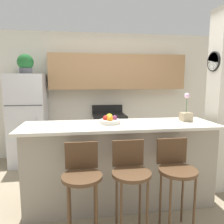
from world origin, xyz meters
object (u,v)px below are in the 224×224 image
object	(u,v)px
bar_stool_right	(176,171)
trash_bin	(58,156)
refrigerator	(29,120)
orchid_vase	(186,114)
stove_range	(109,136)
potted_plant_on_fridge	(25,64)
bar_stool_left	(82,177)
fruit_bowl	(110,120)
bar_stool_mid	(131,174)

from	to	relation	value
bar_stool_right	trash_bin	distance (m)	2.46
refrigerator	orchid_vase	world-z (taller)	refrigerator
stove_range	orchid_vase	distance (m)	1.91
bar_stool_right	trash_bin	bearing A→B (deg)	125.25
stove_range	orchid_vase	bearing A→B (deg)	-62.49
trash_bin	orchid_vase	bearing A→B (deg)	-36.01
orchid_vase	bar_stool_right	bearing A→B (deg)	-122.62
potted_plant_on_fridge	bar_stool_left	bearing A→B (deg)	-66.21
fruit_bowl	trash_bin	distance (m)	1.80
orchid_vase	trash_bin	size ratio (longest dim) A/B	0.99
stove_range	bar_stool_right	bearing A→B (deg)	-79.74
fruit_bowl	trash_bin	xyz separation A→B (m)	(-0.79, 1.35, -0.90)
bar_stool_left	bar_stool_right	world-z (taller)	same
bar_stool_mid	trash_bin	xyz separation A→B (m)	(-0.91, 1.98, -0.46)
bar_stool_mid	potted_plant_on_fridge	world-z (taller)	potted_plant_on_fridge
refrigerator	potted_plant_on_fridge	distance (m)	1.04
refrigerator	potted_plant_on_fridge	size ratio (longest dim) A/B	4.72
trash_bin	fruit_bowl	bearing A→B (deg)	-59.69
fruit_bowl	refrigerator	bearing A→B (deg)	130.35
bar_stool_left	bar_stool_mid	bearing A→B (deg)	0.00
refrigerator	fruit_bowl	world-z (taller)	refrigerator
refrigerator	bar_stool_right	world-z (taller)	refrigerator
potted_plant_on_fridge	trash_bin	distance (m)	1.80
potted_plant_on_fridge	orchid_vase	size ratio (longest dim) A/B	0.96
bar_stool_left	trash_bin	bearing A→B (deg)	102.04
bar_stool_right	fruit_bowl	xyz separation A→B (m)	(-0.61, 0.63, 0.44)
stove_range	bar_stool_right	distance (m)	2.28
bar_stool_mid	potted_plant_on_fridge	distance (m)	2.92
stove_range	bar_stool_left	distance (m)	2.32
refrigerator	stove_range	bearing A→B (deg)	1.39
orchid_vase	bar_stool_left	bearing A→B (deg)	-154.82
stove_range	bar_stool_left	bearing A→B (deg)	-104.27
bar_stool_mid	potted_plant_on_fridge	xyz separation A→B (m)	(-1.46, 2.20, 1.24)
bar_stool_left	trash_bin	world-z (taller)	bar_stool_left
bar_stool_right	trash_bin	xyz separation A→B (m)	(-1.40, 1.98, -0.46)
stove_range	potted_plant_on_fridge	xyz separation A→B (m)	(-1.54, -0.04, 1.43)
bar_stool_mid	bar_stool_right	distance (m)	0.49
potted_plant_on_fridge	trash_bin	size ratio (longest dim) A/B	0.95
bar_stool_left	bar_stool_mid	size ratio (longest dim) A/B	1.00
refrigerator	potted_plant_on_fridge	xyz separation A→B (m)	(-0.00, 0.00, 1.04)
bar_stool_left	trash_bin	size ratio (longest dim) A/B	2.54
bar_stool_right	orchid_vase	distance (m)	0.92
potted_plant_on_fridge	stove_range	bearing A→B (deg)	1.38
refrigerator	bar_stool_right	distance (m)	2.95
bar_stool_left	potted_plant_on_fridge	world-z (taller)	potted_plant_on_fridge
refrigerator	fruit_bowl	distance (m)	2.08
bar_stool_left	fruit_bowl	xyz separation A→B (m)	(0.37, 0.63, 0.44)
stove_range	bar_stool_right	world-z (taller)	stove_range
bar_stool_mid	bar_stool_right	bearing A→B (deg)	0.00
bar_stool_left	bar_stool_right	bearing A→B (deg)	0.00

